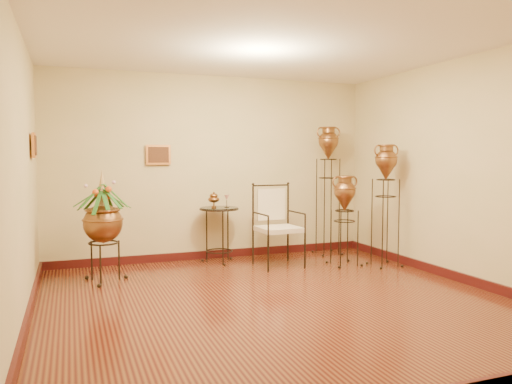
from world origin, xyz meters
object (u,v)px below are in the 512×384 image
object	(u,v)px
amphora_tall	(328,189)
side_table	(219,234)
amphora_mid	(385,204)
armchair	(279,226)
planter_urn	(103,218)

from	to	relation	value
amphora_tall	side_table	size ratio (longest dim) A/B	2.00
amphora_mid	armchair	size ratio (longest dim) A/B	1.51
amphora_mid	planter_urn	bearing A→B (deg)	173.23
amphora_tall	planter_urn	bearing A→B (deg)	-170.15
amphora_tall	planter_urn	size ratio (longest dim) A/B	1.44
planter_urn	side_table	world-z (taller)	planter_urn
planter_urn	armchair	world-z (taller)	planter_urn
amphora_tall	armchair	bearing A→B (deg)	-152.88
armchair	side_table	distance (m)	0.93
amphora_tall	planter_urn	distance (m)	3.57
armchair	amphora_tall	bearing A→B (deg)	24.14
amphora_tall	planter_urn	world-z (taller)	amphora_tall
side_table	armchair	bearing A→B (deg)	-38.05
amphora_tall	side_table	distance (m)	1.93
side_table	planter_urn	bearing A→B (deg)	-160.11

